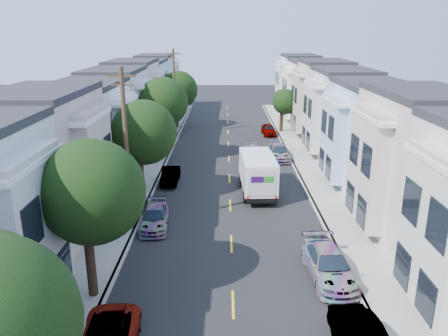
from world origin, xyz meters
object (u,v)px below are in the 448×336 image
lead_sedan (255,153)px  parked_right_c (279,152)px  fedex_truck (257,172)px  parked_right_b (329,265)px  tree_far_r (284,102)px  utility_pole_far (175,93)px  tree_b (90,192)px  parked_left_c (155,218)px  parked_right_d (269,130)px  tree_d (162,102)px  tree_e (178,90)px  parked_left_d (170,176)px  utility_pole_near (127,151)px  tree_c (143,133)px

lead_sedan → parked_right_c: (2.36, -0.02, 0.06)m
fedex_truck → parked_right_b: 12.66m
tree_far_r → utility_pole_far: size_ratio=0.53×
tree_b → lead_sedan: size_ratio=1.83×
tree_far_r → parked_left_c: size_ratio=1.26×
lead_sedan → parked_right_d: size_ratio=1.06×
tree_d → fedex_truck: size_ratio=1.27×
tree_e → parked_right_c: tree_e is taller
tree_e → parked_right_b: tree_e is taller
tree_b → parked_left_c: bearing=79.8°
tree_far_r → parked_right_d: tree_far_r is taller
parked_left_d → parked_right_c: 12.14m
utility_pole_near → tree_b: bearing=-90.0°
tree_far_r → utility_pole_far: 13.42m
parked_right_d → parked_left_c: bearing=-113.5°
utility_pole_near → lead_sedan: utility_pole_near is taller
tree_c → lead_sedan: tree_c is taller
parked_right_c → parked_right_d: 10.43m
tree_b → utility_pole_near: (0.00, 7.39, -0.14)m
utility_pole_near → parked_right_c: 20.05m
tree_d → tree_far_r: (13.20, 12.32, -1.89)m
parked_left_d → parked_right_d: parked_right_d is taller
tree_b → tree_d: tree_d is taller
fedex_truck → parked_right_b: size_ratio=1.30×
lead_sedan → parked_right_b: parked_right_b is taller
tree_c → parked_right_b: 16.28m
tree_d → parked_right_b: bearing=-62.3°
tree_far_r → parked_left_d: bearing=-121.6°
tree_c → lead_sedan: bearing=50.5°
tree_d → utility_pole_near: 15.71m
parked_left_d → parked_left_c: bearing=-89.8°
utility_pole_far → parked_right_b: bearing=-70.5°
tree_b → parked_right_c: 26.35m
fedex_truck → utility_pole_far: bearing=111.4°
utility_pole_far → parked_right_c: 15.65m
tree_c → tree_d: size_ratio=0.93×
parked_right_b → tree_e: bearing=104.2°
fedex_truck → parked_left_c: fedex_truck is taller
tree_far_r → fedex_truck: tree_far_r is taller
fedex_truck → parked_right_c: fedex_truck is taller
tree_b → parked_right_d: bearing=71.7°
tree_e → utility_pole_far: size_ratio=0.73×
tree_b → utility_pole_near: utility_pole_near is taller
parked_left_c → tree_d: bearing=90.8°
utility_pole_far → parked_right_d: (11.20, 0.45, -4.51)m
tree_far_r → parked_right_d: (-1.99, -1.57, -3.10)m
tree_e → utility_pole_near: 30.18m
tree_d → utility_pole_far: (0.00, 10.30, -0.48)m
parked_right_c → tree_d: bearing=-178.6°
fedex_truck → lead_sedan: fedex_truck is taller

